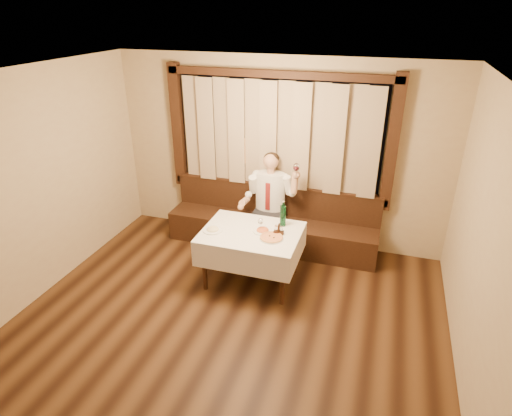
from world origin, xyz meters
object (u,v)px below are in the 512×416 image
(pasta_cream, at_px, (213,228))
(green_bottle, at_px, (283,215))
(banquette, at_px, (272,226))
(dining_table, at_px, (251,238))
(pizza, at_px, (271,237))
(pasta_red, at_px, (263,229))
(seated_man, at_px, (269,196))
(cruet_caddy, at_px, (279,230))

(pasta_cream, bearing_deg, green_bottle, 26.19)
(banquette, xyz_separation_m, dining_table, (0.00, -1.02, 0.34))
(banquette, height_order, pasta_cream, banquette)
(banquette, height_order, pizza, banquette)
(pasta_red, xyz_separation_m, pasta_cream, (-0.62, -0.18, -0.00))
(seated_man, bearing_deg, green_bottle, -60.37)
(pasta_red, bearing_deg, dining_table, -161.37)
(seated_man, bearing_deg, dining_table, -88.44)
(banquette, xyz_separation_m, seated_man, (-0.03, -0.09, 0.55))
(pasta_cream, distance_m, seated_man, 1.16)
(banquette, relative_size, dining_table, 2.52)
(pizza, relative_size, cruet_caddy, 2.25)
(seated_man, bearing_deg, pasta_cream, -113.34)
(pasta_cream, bearing_deg, pizza, 2.39)
(seated_man, bearing_deg, pasta_red, -79.52)
(banquette, xyz_separation_m, pasta_cream, (-0.48, -1.16, 0.48))
(dining_table, height_order, pasta_red, pasta_red)
(pasta_red, relative_size, cruet_caddy, 1.90)
(pizza, relative_size, green_bottle, 0.86)
(dining_table, bearing_deg, pasta_red, 18.63)
(pasta_cream, distance_m, green_bottle, 0.93)
(dining_table, bearing_deg, cruet_caddy, 7.18)
(pasta_red, xyz_separation_m, cruet_caddy, (0.21, -0.00, 0.01))
(pizza, height_order, pasta_red, pasta_red)
(pasta_red, bearing_deg, green_bottle, 47.80)
(pizza, distance_m, pasta_red, 0.22)
(pasta_cream, relative_size, seated_man, 0.17)
(cruet_caddy, xyz_separation_m, seated_man, (-0.38, 0.89, 0.05))
(banquette, distance_m, seated_man, 0.55)
(pasta_red, height_order, green_bottle, green_bottle)
(dining_table, xyz_separation_m, pizza, (0.30, -0.10, 0.12))
(pasta_cream, bearing_deg, banquette, 67.24)
(banquette, bearing_deg, pizza, -75.19)
(banquette, distance_m, dining_table, 1.08)
(banquette, distance_m, cruet_caddy, 1.15)
(green_bottle, relative_size, cruet_caddy, 2.61)
(dining_table, bearing_deg, seated_man, 91.56)
(cruet_caddy, height_order, seated_man, seated_man)
(pizza, xyz_separation_m, green_bottle, (0.05, 0.38, 0.14))
(banquette, xyz_separation_m, green_bottle, (0.35, -0.75, 0.60))
(pizza, distance_m, pasta_cream, 0.78)
(pasta_cream, relative_size, cruet_caddy, 1.90)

